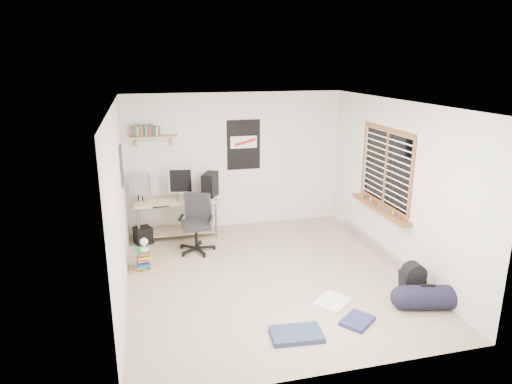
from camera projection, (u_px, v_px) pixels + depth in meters
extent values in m
cube|color=gray|center=(268.00, 276.00, 6.70)|extent=(4.00, 4.50, 0.01)
cube|color=white|center=(269.00, 103.00, 6.00)|extent=(4.00, 4.50, 0.01)
cube|color=silver|center=(236.00, 161.00, 8.45)|extent=(4.00, 0.01, 2.50)
cube|color=silver|center=(119.00, 205.00, 5.88)|extent=(0.01, 4.50, 2.50)
cube|color=silver|center=(397.00, 185.00, 6.82)|extent=(0.01, 4.50, 2.50)
cube|color=#CCB88D|center=(177.00, 217.00, 8.13)|extent=(1.58, 1.09, 0.66)
cube|color=#A4A4A9|center=(140.00, 193.00, 7.83)|extent=(0.37, 0.21, 0.39)
cube|color=#9A9A9E|center=(181.00, 189.00, 7.94)|extent=(0.42, 0.18, 0.45)
cube|color=black|center=(210.00, 185.00, 8.19)|extent=(0.37, 0.47, 0.45)
cube|color=black|center=(164.00, 205.00, 7.75)|extent=(0.42, 0.20, 0.02)
cube|color=black|center=(141.00, 198.00, 7.92)|extent=(0.09, 0.09, 0.17)
cube|color=black|center=(205.00, 198.00, 7.90)|extent=(0.11, 0.11, 0.18)
cube|color=black|center=(196.00, 223.00, 7.43)|extent=(0.79, 0.79, 0.95)
cube|color=tan|center=(154.00, 137.00, 7.85)|extent=(0.80, 0.22, 0.24)
cube|color=black|center=(244.00, 145.00, 8.37)|extent=(0.62, 0.03, 0.92)
cube|color=navy|center=(122.00, 166.00, 6.93)|extent=(0.02, 0.42, 0.60)
cube|color=brown|center=(385.00, 168.00, 7.03)|extent=(0.10, 1.50, 1.26)
cube|color=#B7B2A8|center=(379.00, 249.00, 7.41)|extent=(0.08, 2.50, 0.18)
cube|color=black|center=(412.00, 285.00, 6.00)|extent=(0.31, 0.25, 0.41)
cylinder|color=black|center=(426.00, 298.00, 5.78)|extent=(0.38, 0.38, 0.61)
cube|color=white|center=(333.00, 302.00, 5.94)|extent=(0.57, 0.56, 0.04)
cube|color=navy|center=(297.00, 334.00, 5.22)|extent=(0.62, 0.42, 0.06)
cube|color=navy|center=(357.00, 321.00, 5.49)|extent=(0.50, 0.48, 0.05)
cube|color=#8D5E38|center=(144.00, 259.00, 6.89)|extent=(0.53, 0.49, 0.29)
cube|color=white|center=(144.00, 246.00, 6.81)|extent=(0.20, 0.25, 0.21)
cube|color=black|center=(143.00, 236.00, 7.85)|extent=(0.35, 0.35, 0.30)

